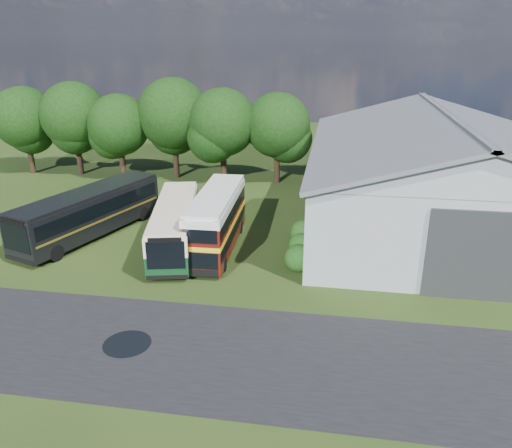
% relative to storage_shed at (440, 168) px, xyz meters
% --- Properties ---
extents(ground, '(120.00, 120.00, 0.00)m').
position_rel_storage_shed_xyz_m(ground, '(-15.00, -15.98, -4.17)').
color(ground, '#1E310F').
rests_on(ground, ground).
extents(asphalt_road, '(60.00, 8.00, 0.02)m').
position_rel_storage_shed_xyz_m(asphalt_road, '(-12.00, -18.98, -4.17)').
color(asphalt_road, black).
rests_on(asphalt_road, ground).
extents(puddle, '(2.20, 2.20, 0.01)m').
position_rel_storage_shed_xyz_m(puddle, '(-16.50, -18.98, -4.17)').
color(puddle, black).
rests_on(puddle, ground).
extents(storage_shed, '(18.80, 24.80, 8.15)m').
position_rel_storage_shed_xyz_m(storage_shed, '(0.00, 0.00, 0.00)').
color(storage_shed, gray).
rests_on(storage_shed, ground).
extents(tree_far_left, '(6.12, 6.12, 8.64)m').
position_rel_storage_shed_xyz_m(tree_far_left, '(-38.00, 8.02, 1.40)').
color(tree_far_left, black).
rests_on(tree_far_left, ground).
extents(tree_left_a, '(6.46, 6.46, 9.12)m').
position_rel_storage_shed_xyz_m(tree_left_a, '(-33.00, 8.52, 1.71)').
color(tree_left_a, black).
rests_on(tree_left_a, ground).
extents(tree_left_b, '(5.78, 5.78, 8.16)m').
position_rel_storage_shed_xyz_m(tree_left_b, '(-28.00, 7.52, 1.09)').
color(tree_left_b, black).
rests_on(tree_left_b, ground).
extents(tree_mid, '(6.80, 6.80, 9.60)m').
position_rel_storage_shed_xyz_m(tree_mid, '(-23.00, 8.82, 2.02)').
color(tree_mid, black).
rests_on(tree_mid, ground).
extents(tree_right_a, '(6.26, 6.26, 8.83)m').
position_rel_storage_shed_xyz_m(tree_right_a, '(-18.00, 7.82, 1.52)').
color(tree_right_a, black).
rests_on(tree_right_a, ground).
extents(tree_right_b, '(5.98, 5.98, 8.45)m').
position_rel_storage_shed_xyz_m(tree_right_b, '(-13.00, 8.62, 1.27)').
color(tree_right_b, black).
rests_on(tree_right_b, ground).
extents(shrub_front, '(1.70, 1.70, 1.70)m').
position_rel_storage_shed_xyz_m(shrub_front, '(-9.40, -9.98, -4.17)').
color(shrub_front, '#194714').
rests_on(shrub_front, ground).
extents(shrub_mid, '(1.60, 1.60, 1.60)m').
position_rel_storage_shed_xyz_m(shrub_mid, '(-9.40, -7.98, -4.17)').
color(shrub_mid, '#194714').
rests_on(shrub_mid, ground).
extents(shrub_back, '(1.80, 1.80, 1.80)m').
position_rel_storage_shed_xyz_m(shrub_back, '(-9.40, -5.98, -4.17)').
color(shrub_back, '#194714').
rests_on(shrub_back, ground).
extents(bus_green_single, '(4.78, 11.05, 2.97)m').
position_rel_storage_shed_xyz_m(bus_green_single, '(-17.74, -7.83, -2.59)').
color(bus_green_single, black).
rests_on(bus_green_single, ground).
extents(bus_maroon_double, '(2.59, 9.16, 3.91)m').
position_rel_storage_shed_xyz_m(bus_maroon_double, '(-14.91, -7.83, -2.22)').
color(bus_maroon_double, black).
rests_on(bus_maroon_double, ground).
extents(bus_dark_single, '(6.38, 12.00, 3.24)m').
position_rel_storage_shed_xyz_m(bus_dark_single, '(-24.22, -6.87, -2.44)').
color(bus_dark_single, black).
rests_on(bus_dark_single, ground).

